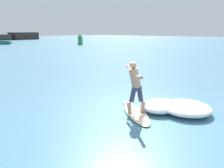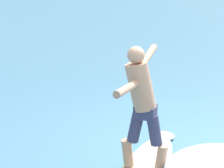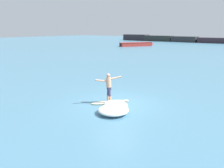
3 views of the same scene
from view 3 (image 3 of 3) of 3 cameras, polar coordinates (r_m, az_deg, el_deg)
name	(u,v)px [view 3 (image 3 of 3)]	position (r m, az deg, el deg)	size (l,w,h in m)	color
ground_plane	(117,103)	(12.46, 1.27, -5.07)	(200.00, 200.00, 0.00)	teal
surfboard	(110,102)	(12.56, -0.62, -4.74)	(1.73, 2.05, 0.21)	beige
surfer	(109,85)	(12.31, -0.87, -0.39)	(1.00, 1.27, 1.62)	tan
small_boat_offshore	(137,44)	(54.53, 6.53, 10.31)	(6.08, 8.60, 0.93)	red
wave_foam_at_tail	(116,105)	(11.71, 1.00, -5.43)	(1.38, 1.11, 0.35)	white
wave_foam_at_nose	(113,110)	(10.99, 0.38, -6.79)	(2.02, 2.04, 0.35)	white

